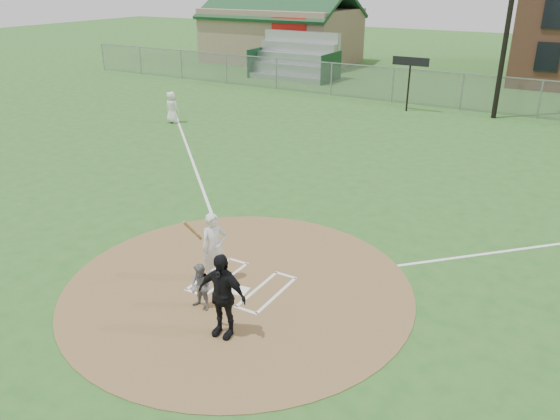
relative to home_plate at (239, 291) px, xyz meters
The scene contains 13 objects.
ground 0.21m from the home_plate, 131.71° to the left, with size 140.00×140.00×0.00m, color #285B1F.
dirt_circle 0.21m from the home_plate, 131.71° to the left, with size 8.40×8.40×0.02m, color olive.
home_plate is the anchor object (origin of this frame).
foul_line_third 12.93m from the home_plate, 134.95° to the left, with size 0.10×24.00×0.01m, color white.
catcher 1.20m from the home_plate, 106.78° to the right, with size 0.54×0.42×1.11m, color slate.
umpire 1.92m from the home_plate, 67.10° to the right, with size 1.10×0.46×1.87m, color black.
ondeck_player 16.91m from the home_plate, 135.88° to the left, with size 0.77×0.50×1.58m, color white.
batters_boxes 0.33m from the home_plate, 114.22° to the left, with size 2.08×1.88×0.01m.
batter_at_plate 1.20m from the home_plate, 168.94° to the left, with size 0.71×1.09×1.78m.
outfield_fence 22.17m from the home_plate, 90.35° to the left, with size 56.08×0.08×2.03m.
bleachers 29.49m from the home_plate, 116.50° to the left, with size 6.08×3.20×3.20m.
clubhouse 37.86m from the home_plate, 118.68° to the left, with size 12.20×8.71×6.23m.
scoreboard_sign 20.66m from the home_plate, 97.38° to the left, with size 2.00×0.10×2.93m.
Camera 1 is at (6.62, -9.31, 6.95)m, focal length 35.00 mm.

